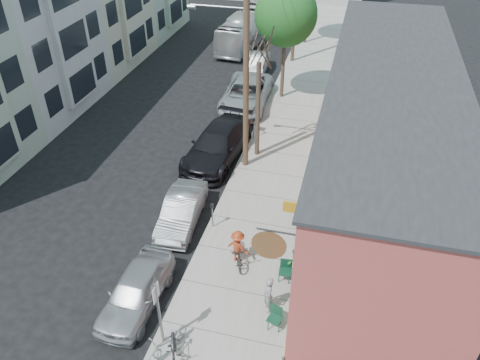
% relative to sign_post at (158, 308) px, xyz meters
% --- Properties ---
extents(ground, '(120.00, 120.00, 0.00)m').
position_rel_sign_post_xyz_m(ground, '(-2.35, 4.75, -1.83)').
color(ground, black).
extents(sidewalk, '(4.50, 58.00, 0.15)m').
position_rel_sign_post_xyz_m(sidewalk, '(1.90, 15.75, -1.76)').
color(sidewalk, '#9A978F').
rests_on(sidewalk, ground).
extents(cafe_building, '(6.60, 20.20, 6.61)m').
position_rel_sign_post_xyz_m(cafe_building, '(6.64, 9.74, 1.47)').
color(cafe_building, '#B44843').
rests_on(cafe_building, ground).
extents(apartment_row, '(6.30, 32.00, 9.00)m').
position_rel_sign_post_xyz_m(apartment_row, '(-14.20, 18.75, 2.67)').
color(apartment_row, '#9DAE93').
rests_on(apartment_row, ground).
extents(sign_post, '(0.07, 0.45, 2.80)m').
position_rel_sign_post_xyz_m(sign_post, '(0.00, 0.00, 0.00)').
color(sign_post, slate).
rests_on(sign_post, sidewalk).
extents(parking_meter_near, '(0.14, 0.14, 1.24)m').
position_rel_sign_post_xyz_m(parking_meter_near, '(-0.10, 6.03, -0.85)').
color(parking_meter_near, slate).
rests_on(parking_meter_near, sidewalk).
extents(parking_meter_far, '(0.14, 0.14, 1.24)m').
position_rel_sign_post_xyz_m(parking_meter_far, '(-0.10, 14.02, -0.85)').
color(parking_meter_far, slate).
rests_on(parking_meter_far, sidewalk).
extents(utility_pole_near, '(3.57, 0.28, 10.00)m').
position_rel_sign_post_xyz_m(utility_pole_near, '(0.04, 11.20, 3.58)').
color(utility_pole_near, '#503A28').
rests_on(utility_pole_near, sidewalk).
extents(tree_bare, '(0.24, 0.24, 5.21)m').
position_rel_sign_post_xyz_m(tree_bare, '(0.45, 12.36, 0.92)').
color(tree_bare, '#44392C').
rests_on(tree_bare, sidewalk).
extents(tree_leafy_mid, '(3.84, 3.84, 7.29)m').
position_rel_sign_post_xyz_m(tree_leafy_mid, '(0.45, 19.82, 3.67)').
color(tree_leafy_mid, '#44392C').
rests_on(tree_leafy_mid, sidewalk).
extents(patio_chair_a, '(0.54, 0.54, 0.88)m').
position_rel_sign_post_xyz_m(patio_chair_a, '(3.50, 3.74, -1.24)').
color(patio_chair_a, '#103927').
rests_on(patio_chair_a, sidewalk).
extents(patio_chair_b, '(0.61, 0.61, 0.88)m').
position_rel_sign_post_xyz_m(patio_chair_b, '(3.54, 1.49, -1.24)').
color(patio_chair_b, '#103927').
rests_on(patio_chair_b, sidewalk).
extents(patron_grey, '(0.56, 0.67, 1.56)m').
position_rel_sign_post_xyz_m(patron_grey, '(3.16, 2.16, -0.90)').
color(patron_grey, gray).
rests_on(patron_grey, sidewalk).
extents(patron_green, '(0.62, 0.79, 1.58)m').
position_rel_sign_post_xyz_m(patron_green, '(3.85, 3.79, -0.89)').
color(patron_green, '#398133').
rests_on(patron_green, sidewalk).
extents(cyclist, '(1.08, 0.80, 1.49)m').
position_rel_sign_post_xyz_m(cyclist, '(1.50, 4.30, -0.94)').
color(cyclist, '#9B3316').
rests_on(cyclist, sidewalk).
extents(cyclist_bike, '(1.34, 2.01, 1.00)m').
position_rel_sign_post_xyz_m(cyclist_bike, '(1.50, 4.30, -1.18)').
color(cyclist_bike, black).
rests_on(cyclist_bike, sidewalk).
extents(parked_bike_a, '(0.98, 1.60, 0.93)m').
position_rel_sign_post_xyz_m(parked_bike_a, '(0.62, -0.53, -1.22)').
color(parked_bike_a, black).
rests_on(parked_bike_a, sidewalk).
extents(parked_bike_b, '(1.28, 1.87, 0.93)m').
position_rel_sign_post_xyz_m(parked_bike_b, '(0.33, -0.31, -1.22)').
color(parked_bike_b, gray).
rests_on(parked_bike_b, sidewalk).
extents(car_0, '(1.77, 4.18, 1.41)m').
position_rel_sign_post_xyz_m(car_0, '(-1.55, 1.36, -1.13)').
color(car_0, '#A6A7AD').
rests_on(car_0, ground).
extents(car_1, '(1.74, 4.21, 1.36)m').
position_rel_sign_post_xyz_m(car_1, '(-1.55, 6.10, -1.15)').
color(car_1, '#A0A1A7').
rests_on(car_1, ground).
extents(car_2, '(2.97, 6.12, 1.71)m').
position_rel_sign_post_xyz_m(car_2, '(-1.55, 11.61, -0.98)').
color(car_2, black).
rests_on(car_2, ground).
extents(car_3, '(3.13, 6.22, 1.69)m').
position_rel_sign_post_xyz_m(car_3, '(-1.59, 18.10, -0.99)').
color(car_3, '#B1B5B9').
rests_on(car_3, ground).
extents(car_4, '(1.66, 4.14, 1.34)m').
position_rel_sign_post_xyz_m(car_4, '(-2.12, 23.67, -1.16)').
color(car_4, '#A0A4A8').
rests_on(car_4, ground).
extents(bus, '(3.06, 9.62, 2.64)m').
position_rel_sign_post_xyz_m(bus, '(-4.38, 29.56, -0.51)').
color(bus, white).
rests_on(bus, ground).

